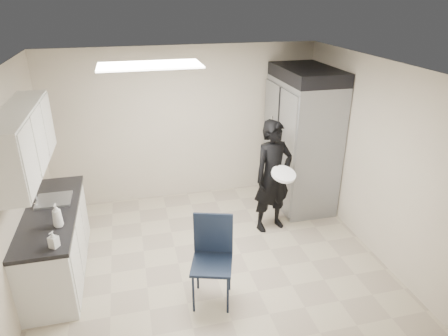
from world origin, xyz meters
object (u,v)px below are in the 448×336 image
object	(u,v)px
lower_counter	(56,244)
commercial_fridge	(301,144)
man_tuxedo	(273,177)
folding_chair	(212,265)

from	to	relation	value
lower_counter	commercial_fridge	xyz separation A→B (m)	(3.78, 1.07, 0.62)
commercial_fridge	man_tuxedo	xyz separation A→B (m)	(-0.75, -0.71, -0.19)
man_tuxedo	folding_chair	bearing A→B (deg)	-146.26
folding_chair	lower_counter	bearing A→B (deg)	168.75
folding_chair	man_tuxedo	world-z (taller)	man_tuxedo
folding_chair	man_tuxedo	size ratio (longest dim) A/B	0.60
folding_chair	commercial_fridge	bearing A→B (deg)	63.82
lower_counter	man_tuxedo	size ratio (longest dim) A/B	1.10
lower_counter	man_tuxedo	world-z (taller)	man_tuxedo
commercial_fridge	lower_counter	bearing A→B (deg)	-164.12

